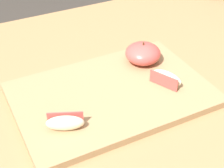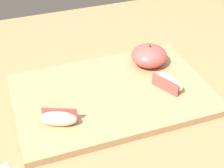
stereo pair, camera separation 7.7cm
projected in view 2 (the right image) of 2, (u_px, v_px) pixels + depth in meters
The scene contains 5 objects.
dining_table at pixel (126, 107), 0.92m from camera, with size 1.32×0.81×0.75m.
cutting_board at pixel (112, 94), 0.78m from camera, with size 0.43×0.29×0.02m.
apple_half_skin_up at pixel (149, 55), 0.85m from camera, with size 0.09×0.09×0.06m.
apple_wedge_near_knife at pixel (168, 82), 0.78m from camera, with size 0.06×0.08×0.03m.
apple_wedge_middle at pixel (59, 118), 0.68m from camera, with size 0.08×0.05×0.03m.
Camera 2 is at (-0.27, -0.65, 1.24)m, focal length 56.06 mm.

